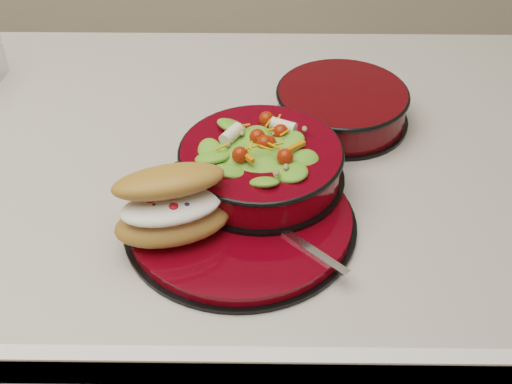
{
  "coord_description": "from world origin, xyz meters",
  "views": [
    {
      "loc": [
        0.11,
        -0.83,
        1.52
      ],
      "look_at": [
        0.1,
        -0.14,
        0.94
      ],
      "focal_mm": 50.0,
      "sensor_mm": 36.0,
      "label": 1
    }
  ],
  "objects_px": {
    "croissant": "(171,205)",
    "salad_bowl": "(261,159)",
    "extra_bowl": "(342,105)",
    "fork": "(296,240)",
    "dinner_plate": "(241,220)",
    "island_counter": "(204,345)"
  },
  "relations": [
    {
      "from": "salad_bowl",
      "to": "fork",
      "type": "height_order",
      "value": "salad_bowl"
    },
    {
      "from": "fork",
      "to": "croissant",
      "type": "bearing_deg",
      "value": 127.89
    },
    {
      "from": "croissant",
      "to": "island_counter",
      "type": "bearing_deg",
      "value": 72.98
    },
    {
      "from": "dinner_plate",
      "to": "extra_bowl",
      "type": "bearing_deg",
      "value": 58.6
    },
    {
      "from": "fork",
      "to": "extra_bowl",
      "type": "height_order",
      "value": "extra_bowl"
    },
    {
      "from": "salad_bowl",
      "to": "croissant",
      "type": "relative_size",
      "value": 1.43
    },
    {
      "from": "croissant",
      "to": "extra_bowl",
      "type": "bearing_deg",
      "value": 33.56
    },
    {
      "from": "island_counter",
      "to": "salad_bowl",
      "type": "height_order",
      "value": "salad_bowl"
    },
    {
      "from": "croissant",
      "to": "extra_bowl",
      "type": "distance_m",
      "value": 0.36
    },
    {
      "from": "extra_bowl",
      "to": "island_counter",
      "type": "bearing_deg",
      "value": -159.49
    },
    {
      "from": "fork",
      "to": "extra_bowl",
      "type": "xyz_separation_m",
      "value": [
        0.08,
        0.29,
        0.01
      ]
    },
    {
      "from": "salad_bowl",
      "to": "extra_bowl",
      "type": "bearing_deg",
      "value": 54.29
    },
    {
      "from": "dinner_plate",
      "to": "fork",
      "type": "xyz_separation_m",
      "value": [
        0.07,
        -0.05,
        0.01
      ]
    },
    {
      "from": "island_counter",
      "to": "dinner_plate",
      "type": "height_order",
      "value": "dinner_plate"
    },
    {
      "from": "salad_bowl",
      "to": "extra_bowl",
      "type": "height_order",
      "value": "salad_bowl"
    },
    {
      "from": "salad_bowl",
      "to": "extra_bowl",
      "type": "distance_m",
      "value": 0.21
    },
    {
      "from": "croissant",
      "to": "salad_bowl",
      "type": "bearing_deg",
      "value": 27.28
    },
    {
      "from": "island_counter",
      "to": "salad_bowl",
      "type": "bearing_deg",
      "value": -38.99
    },
    {
      "from": "salad_bowl",
      "to": "extra_bowl",
      "type": "relative_size",
      "value": 1.09
    },
    {
      "from": "extra_bowl",
      "to": "fork",
      "type": "bearing_deg",
      "value": -105.17
    },
    {
      "from": "island_counter",
      "to": "dinner_plate",
      "type": "xyz_separation_m",
      "value": [
        0.08,
        -0.16,
        0.46
      ]
    },
    {
      "from": "dinner_plate",
      "to": "fork",
      "type": "bearing_deg",
      "value": -34.61
    }
  ]
}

